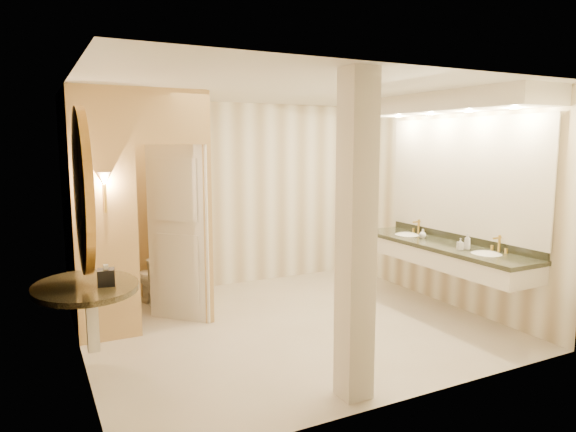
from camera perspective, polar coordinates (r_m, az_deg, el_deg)
name	(u,v)px	position (r m, az deg, el deg)	size (l,w,h in m)	color
floor	(290,325)	(6.13, 0.18, -12.05)	(4.50, 4.50, 0.00)	beige
ceiling	(290,89)	(5.79, 0.19, 13.91)	(4.50, 4.50, 0.00)	silver
wall_back	(228,195)	(7.63, -6.71, 2.31)	(4.50, 0.02, 2.70)	white
wall_front	(405,241)	(4.16, 12.92, -2.70)	(4.50, 0.02, 2.70)	white
wall_left	(76,225)	(5.19, -22.48, -0.98)	(0.02, 4.00, 2.70)	white
wall_right	(440,201)	(7.12, 16.52, 1.61)	(0.02, 4.00, 2.70)	white
toilet_closet	(169,204)	(6.30, -13.11, 1.26)	(1.50, 1.55, 2.70)	#E8C279
wall_sconce	(104,181)	(5.61, -19.75, 3.72)	(0.14, 0.14, 0.42)	gold
vanity	(447,183)	(6.62, 17.29, 3.54)	(0.75, 2.71, 2.09)	silver
console_shelf	(85,231)	(4.82, -21.67, -1.58)	(1.13, 1.13, 2.01)	black
pillar	(356,238)	(4.19, 7.56, -2.48)	(0.25, 0.25, 2.70)	silver
tissue_box	(106,277)	(4.80, -19.55, -6.43)	(0.14, 0.14, 0.14)	black
toilet	(155,279)	(7.04, -14.61, -6.74)	(0.38, 0.67, 0.68)	white
soap_bottle_a	(460,244)	(6.33, 18.59, -2.97)	(0.06, 0.06, 0.14)	beige
soap_bottle_b	(423,234)	(6.97, 14.73, -1.90)	(0.09, 0.09, 0.12)	silver
soap_bottle_c	(467,241)	(6.36, 19.31, -2.69)	(0.08, 0.08, 0.20)	#C6B28C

